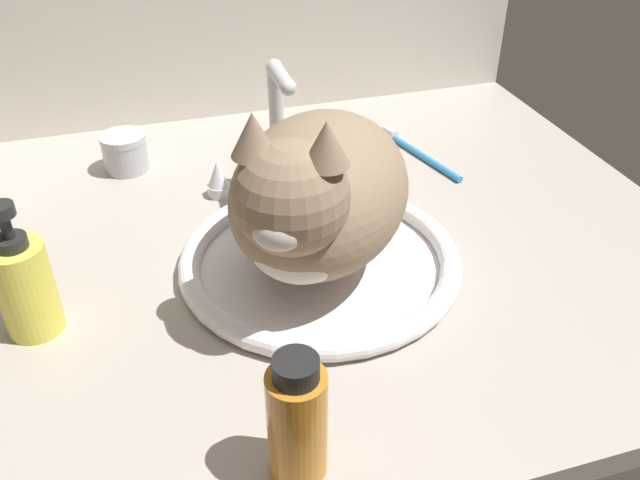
{
  "coord_description": "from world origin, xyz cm",
  "views": [
    {
      "loc": [
        -15.16,
        -67.91,
        51.43
      ],
      "look_at": [
        3.42,
        -6.68,
        7.0
      ],
      "focal_mm": 37.67,
      "sensor_mm": 36.0,
      "label": 1
    }
  ],
  "objects_px": {
    "sink_basin": "(320,260)",
    "cat": "(315,195)",
    "faucet": "(279,143)",
    "toothbrush": "(419,153)",
    "metal_jar": "(125,152)",
    "amber_bottle": "(297,420)",
    "soap_pump_bottle": "(25,286)"
  },
  "relations": [
    {
      "from": "soap_pump_bottle",
      "to": "amber_bottle",
      "type": "xyz_separation_m",
      "value": [
        0.22,
        -0.25,
        0.0
      ]
    },
    {
      "from": "sink_basin",
      "to": "faucet",
      "type": "relative_size",
      "value": 1.63
    },
    {
      "from": "faucet",
      "to": "toothbrush",
      "type": "distance_m",
      "value": 0.24
    },
    {
      "from": "faucet",
      "to": "toothbrush",
      "type": "xyz_separation_m",
      "value": [
        0.23,
        0.03,
        -0.07
      ]
    },
    {
      "from": "faucet",
      "to": "cat",
      "type": "bearing_deg",
      "value": -92.94
    },
    {
      "from": "soap_pump_bottle",
      "to": "amber_bottle",
      "type": "bearing_deg",
      "value": -48.69
    },
    {
      "from": "sink_basin",
      "to": "cat",
      "type": "xyz_separation_m",
      "value": [
        -0.01,
        -0.02,
        0.1
      ]
    },
    {
      "from": "metal_jar",
      "to": "amber_bottle",
      "type": "height_order",
      "value": "amber_bottle"
    },
    {
      "from": "sink_basin",
      "to": "faucet",
      "type": "height_order",
      "value": "faucet"
    },
    {
      "from": "soap_pump_bottle",
      "to": "cat",
      "type": "bearing_deg",
      "value": -0.69
    },
    {
      "from": "amber_bottle",
      "to": "toothbrush",
      "type": "height_order",
      "value": "amber_bottle"
    },
    {
      "from": "sink_basin",
      "to": "metal_jar",
      "type": "bearing_deg",
      "value": 122.75
    },
    {
      "from": "faucet",
      "to": "soap_pump_bottle",
      "type": "bearing_deg",
      "value": -146.77
    },
    {
      "from": "cat",
      "to": "soap_pump_bottle",
      "type": "relative_size",
      "value": 2.37
    },
    {
      "from": "metal_jar",
      "to": "soap_pump_bottle",
      "type": "height_order",
      "value": "soap_pump_bottle"
    },
    {
      "from": "amber_bottle",
      "to": "sink_basin",
      "type": "bearing_deg",
      "value": 69.39
    },
    {
      "from": "cat",
      "to": "metal_jar",
      "type": "bearing_deg",
      "value": 119.99
    },
    {
      "from": "soap_pump_bottle",
      "to": "amber_bottle",
      "type": "distance_m",
      "value": 0.33
    },
    {
      "from": "amber_bottle",
      "to": "faucet",
      "type": "bearing_deg",
      "value": 77.81
    },
    {
      "from": "faucet",
      "to": "cat",
      "type": "height_order",
      "value": "cat"
    },
    {
      "from": "sink_basin",
      "to": "soap_pump_bottle",
      "type": "distance_m",
      "value": 0.32
    },
    {
      "from": "amber_bottle",
      "to": "cat",
      "type": "bearing_deg",
      "value": 70.28
    },
    {
      "from": "sink_basin",
      "to": "toothbrush",
      "type": "xyz_separation_m",
      "value": [
        0.23,
        0.23,
        -0.0
      ]
    },
    {
      "from": "metal_jar",
      "to": "soap_pump_bottle",
      "type": "bearing_deg",
      "value": -109.11
    },
    {
      "from": "amber_bottle",
      "to": "toothbrush",
      "type": "distance_m",
      "value": 0.59
    },
    {
      "from": "sink_basin",
      "to": "faucet",
      "type": "distance_m",
      "value": 0.2
    },
    {
      "from": "sink_basin",
      "to": "amber_bottle",
      "type": "bearing_deg",
      "value": -110.61
    },
    {
      "from": "faucet",
      "to": "metal_jar",
      "type": "distance_m",
      "value": 0.24
    },
    {
      "from": "sink_basin",
      "to": "amber_bottle",
      "type": "distance_m",
      "value": 0.29
    },
    {
      "from": "cat",
      "to": "sink_basin",
      "type": "bearing_deg",
      "value": 58.01
    },
    {
      "from": "sink_basin",
      "to": "soap_pump_bottle",
      "type": "xyz_separation_m",
      "value": [
        -0.32,
        -0.01,
        0.05
      ]
    },
    {
      "from": "sink_basin",
      "to": "toothbrush",
      "type": "relative_size",
      "value": 1.84
    }
  ]
}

